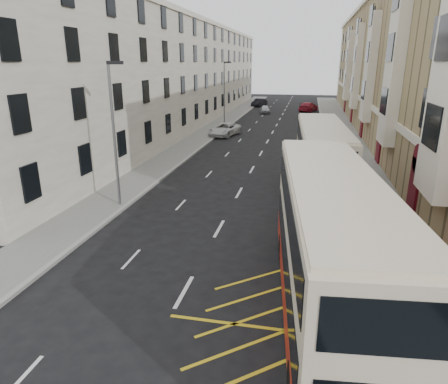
% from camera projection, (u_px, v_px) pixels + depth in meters
% --- Properties ---
extents(ground, '(200.00, 200.00, 0.00)m').
position_uv_depth(ground, '(141.00, 369.00, 11.01)').
color(ground, black).
rests_on(ground, ground).
extents(pavement_right, '(4.00, 120.00, 0.15)m').
position_uv_depth(pavement_right, '(348.00, 152.00, 37.35)').
color(pavement_right, '#63625E').
rests_on(pavement_right, ground).
extents(pavement_left, '(3.00, 120.00, 0.15)m').
position_uv_depth(pavement_left, '(189.00, 145.00, 40.37)').
color(pavement_left, '#63625E').
rests_on(pavement_left, ground).
extents(kerb_right, '(0.25, 120.00, 0.15)m').
position_uv_depth(kerb_right, '(327.00, 151.00, 37.74)').
color(kerb_right, gray).
rests_on(kerb_right, ground).
extents(kerb_left, '(0.25, 120.00, 0.15)m').
position_uv_depth(kerb_left, '(204.00, 146.00, 40.07)').
color(kerb_left, gray).
rests_on(kerb_left, ground).
extents(road_markings, '(10.00, 110.00, 0.01)m').
position_uv_depth(road_markings, '(276.00, 126.00, 52.88)').
color(road_markings, silver).
rests_on(road_markings, ground).
extents(terrace_right, '(10.75, 79.00, 15.25)m').
position_uv_depth(terrace_right, '(403.00, 67.00, 48.01)').
color(terrace_right, '#978657').
rests_on(terrace_right, ground).
extents(terrace_left, '(9.18, 79.00, 13.25)m').
position_uv_depth(terrace_left, '(179.00, 74.00, 53.94)').
color(terrace_left, silver).
rests_on(terrace_left, ground).
extents(guard_railing, '(0.06, 6.56, 1.01)m').
position_uv_depth(guard_railing, '(358.00, 265.00, 14.88)').
color(guard_railing, '#C30111').
rests_on(guard_railing, pavement_right).
extents(street_lamp_near, '(0.93, 0.18, 8.00)m').
position_uv_depth(street_lamp_near, '(114.00, 128.00, 21.98)').
color(street_lamp_near, slate).
rests_on(street_lamp_near, pavement_left).
extents(street_lamp_far, '(0.93, 0.18, 8.00)m').
position_uv_depth(street_lamp_far, '(225.00, 91.00, 49.89)').
color(street_lamp_far, slate).
rests_on(street_lamp_far, pavement_left).
extents(double_decker_front, '(4.00, 12.29, 4.82)m').
position_uv_depth(double_decker_front, '(329.00, 247.00, 12.73)').
color(double_decker_front, beige).
rests_on(double_decker_front, ground).
extents(double_decker_rear, '(3.27, 11.57, 4.56)m').
position_uv_depth(double_decker_rear, '(321.00, 161.00, 24.24)').
color(double_decker_rear, beige).
rests_on(double_decker_rear, ground).
extents(pedestrian_mid, '(0.77, 0.61, 1.53)m').
position_uv_depth(pedestrian_mid, '(433.00, 375.00, 9.60)').
color(pedestrian_mid, black).
rests_on(pedestrian_mid, pavement_right).
extents(pedestrian_far, '(1.15, 1.04, 1.88)m').
position_uv_depth(pedestrian_far, '(364.00, 271.00, 14.00)').
color(pedestrian_far, black).
rests_on(pedestrian_far, pavement_right).
extents(white_van, '(3.45, 5.52, 1.42)m').
position_uv_depth(white_van, '(225.00, 130.00, 45.72)').
color(white_van, silver).
rests_on(white_van, ground).
extents(car_silver, '(2.09, 3.94, 1.28)m').
position_uv_depth(car_silver, '(265.00, 109.00, 66.05)').
color(car_silver, '#A7AAAE').
rests_on(car_silver, ground).
extents(car_dark, '(2.77, 4.71, 1.47)m').
position_uv_depth(car_dark, '(259.00, 103.00, 76.00)').
color(car_dark, black).
rests_on(car_dark, ground).
extents(car_red, '(3.60, 5.85, 1.58)m').
position_uv_depth(car_red, '(308.00, 107.00, 68.31)').
color(car_red, maroon).
rests_on(car_red, ground).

